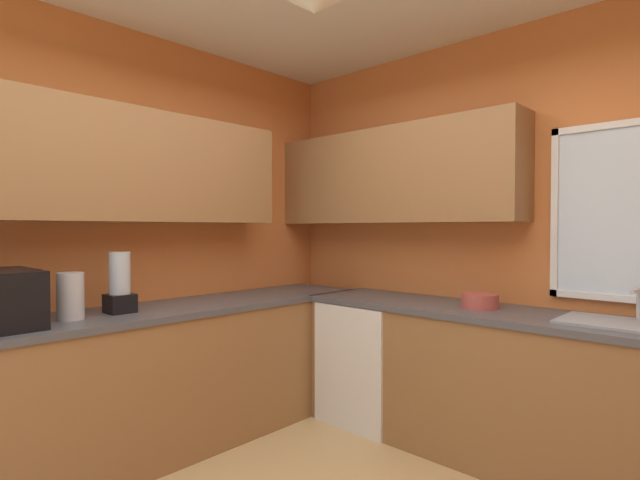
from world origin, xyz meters
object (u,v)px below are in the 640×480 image
object	(u,v)px
dishwasher	(372,360)
blender_appliance	(120,285)
sink_assembly	(633,324)
bowl	(480,301)
kettle	(71,296)

from	to	relation	value
dishwasher	blender_appliance	size ratio (longest dim) A/B	2.40
sink_assembly	blender_appliance	distance (m)	2.81
dishwasher	bowl	size ratio (longest dim) A/B	3.85
dishwasher	kettle	world-z (taller)	kettle
bowl	kettle	bearing A→B (deg)	-127.52
kettle	sink_assembly	distance (m)	2.96
bowl	sink_assembly	bearing A→B (deg)	0.41
sink_assembly	kettle	bearing A→B (deg)	-140.06
bowl	blender_appliance	distance (m)	2.19
kettle	sink_assembly	xyz separation A→B (m)	(2.27, 1.90, -0.12)
kettle	sink_assembly	world-z (taller)	kettle
dishwasher	blender_appliance	distance (m)	1.83
blender_appliance	bowl	bearing A→B (deg)	47.57
kettle	bowl	distance (m)	2.39
sink_assembly	blender_appliance	xyz separation A→B (m)	(-2.29, -1.62, 0.15)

